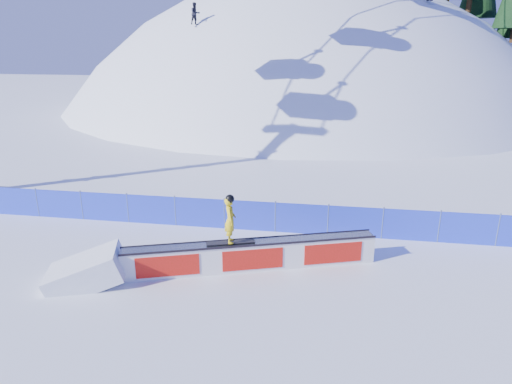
# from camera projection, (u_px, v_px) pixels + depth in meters

# --- Properties ---
(ground) EXTENTS (160.00, 160.00, 0.00)m
(ground) POSITION_uv_depth(u_px,v_px,m) (224.00, 289.00, 13.61)
(ground) COLOR white
(ground) RESTS_ON ground
(snow_hill) EXTENTS (64.00, 64.00, 64.00)m
(snow_hill) POSITION_uv_depth(u_px,v_px,m) (301.00, 245.00, 58.64)
(snow_hill) COLOR silver
(snow_hill) RESTS_ON ground
(safety_fence) EXTENTS (22.05, 0.05, 1.30)m
(safety_fence) POSITION_uv_depth(u_px,v_px,m) (250.00, 216.00, 17.63)
(safety_fence) COLOR blue
(safety_fence) RESTS_ON ground
(rail_box) EXTENTS (7.91, 3.20, 0.98)m
(rail_box) POSITION_uv_depth(u_px,v_px,m) (252.00, 255.00, 14.66)
(rail_box) COLOR silver
(rail_box) RESTS_ON ground
(snow_ramp) EXTENTS (2.72, 2.17, 1.48)m
(snow_ramp) POSITION_uv_depth(u_px,v_px,m) (88.00, 282.00, 13.99)
(snow_ramp) COLOR white
(snow_ramp) RESTS_ON ground
(snowboarder) EXTENTS (1.54, 0.76, 1.60)m
(snowboarder) POSITION_uv_depth(u_px,v_px,m) (230.00, 219.00, 14.14)
(snowboarder) COLOR black
(snowboarder) RESTS_ON rail_box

